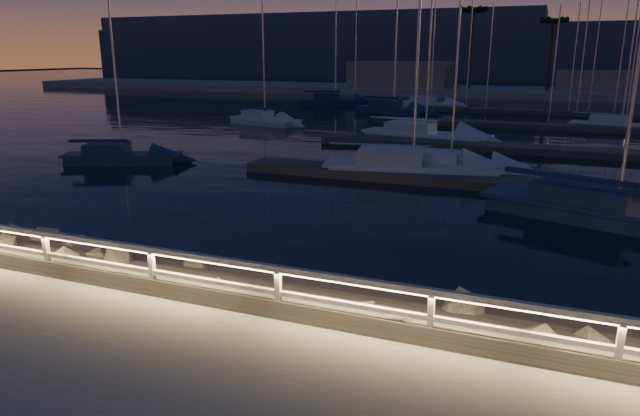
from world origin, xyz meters
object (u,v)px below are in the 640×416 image
(guard_rail, at_px, (373,294))
(sailboat_g, at_px, (422,134))
(sailboat_d, at_px, (610,209))
(sailboat_f, at_px, (408,166))
(sailboat_k, at_px, (618,125))
(sailboat_n, at_px, (429,103))
(sailboat_c, at_px, (446,166))
(sailboat_m, at_px, (334,101))
(sailboat_e, at_px, (263,119))
(sailboat_a, at_px, (119,156))
(sailboat_i, at_px, (392,109))

(guard_rail, bearing_deg, sailboat_g, 100.07)
(sailboat_d, bearing_deg, sailboat_f, 168.09)
(sailboat_d, height_order, sailboat_k, sailboat_d)
(sailboat_g, bearing_deg, guard_rail, -70.85)
(sailboat_f, distance_m, sailboat_n, 36.87)
(guard_rail, relative_size, sailboat_n, 3.72)
(sailboat_c, xyz_separation_m, sailboat_m, (-18.44, 33.80, 0.08))
(sailboat_k, bearing_deg, sailboat_n, 150.93)
(sailboat_e, relative_size, sailboat_f, 0.79)
(sailboat_k, bearing_deg, sailboat_m, 165.46)
(sailboat_a, distance_m, sailboat_g, 19.21)
(sailboat_e, distance_m, sailboat_m, 19.40)
(sailboat_c, height_order, sailboat_n, sailboat_c)
(sailboat_e, bearing_deg, guard_rail, -43.20)
(guard_rail, xyz_separation_m, sailboat_m, (-20.14, 51.97, -0.90))
(sailboat_e, height_order, sailboat_i, sailboat_i)
(sailboat_f, xyz_separation_m, sailboat_i, (-8.18, 28.02, 0.01))
(guard_rail, height_order, sailboat_i, sailboat_i)
(sailboat_m, distance_m, sailboat_n, 10.67)
(sailboat_f, distance_m, sailboat_i, 29.19)
(sailboat_d, height_order, sailboat_f, sailboat_d)
(sailboat_f, relative_size, sailboat_n, 1.19)
(sailboat_d, bearing_deg, sailboat_n, 127.85)
(sailboat_e, bearing_deg, sailboat_i, 74.92)
(sailboat_c, relative_size, sailboat_k, 0.99)
(sailboat_g, relative_size, sailboat_m, 1.06)
(sailboat_i, bearing_deg, sailboat_n, 94.92)
(sailboat_k, height_order, sailboat_m, sailboat_m)
(sailboat_f, height_order, sailboat_k, sailboat_f)
(sailboat_m, bearing_deg, sailboat_f, -84.48)
(sailboat_c, relative_size, sailboat_n, 1.02)
(sailboat_d, xyz_separation_m, sailboat_e, (-24.00, 20.52, -0.02))
(sailboat_g, distance_m, sailboat_n, 25.25)
(sailboat_d, bearing_deg, sailboat_g, 139.92)
(sailboat_i, bearing_deg, sailboat_k, 1.67)
(guard_rail, relative_size, sailboat_a, 4.27)
(sailboat_f, xyz_separation_m, sailboat_g, (-1.74, 11.49, -0.02))
(sailboat_f, distance_m, sailboat_k, 24.94)
(sailboat_i, bearing_deg, sailboat_g, -50.71)
(sailboat_e, distance_m, sailboat_g, 14.63)
(guard_rail, distance_m, sailboat_c, 18.28)
(sailboat_a, distance_m, sailboat_n, 39.74)
(guard_rail, xyz_separation_m, sailboat_g, (-5.04, 28.40, -0.93))
(sailboat_n, bearing_deg, sailboat_g, -66.85)
(sailboat_a, relative_size, sailboat_i, 0.77)
(sailboat_c, distance_m, sailboat_g, 10.76)
(sailboat_e, height_order, sailboat_k, sailboat_k)
(sailboat_m, bearing_deg, sailboat_g, -77.50)
(sailboat_k, bearing_deg, sailboat_g, -129.32)
(sailboat_c, height_order, sailboat_d, sailboat_d)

